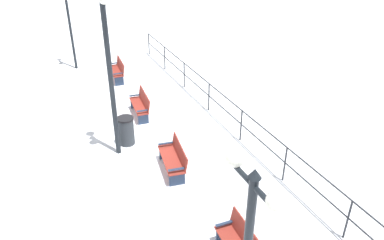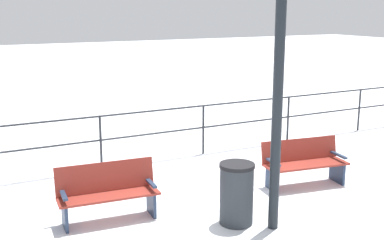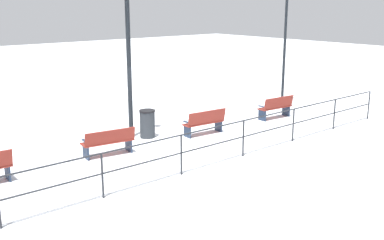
{
  "view_description": "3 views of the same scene",
  "coord_description": "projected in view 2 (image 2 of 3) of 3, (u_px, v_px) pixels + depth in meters",
  "views": [
    {
      "loc": [
        3.4,
        10.73,
        6.95
      ],
      "look_at": [
        -1.25,
        0.37,
        0.67
      ],
      "focal_mm": 35.67,
      "sensor_mm": 36.0,
      "label": 1
    },
    {
      "loc": [
        7.13,
        -4.15,
        3.35
      ],
      "look_at": [
        -1.23,
        0.18,
        1.2
      ],
      "focal_mm": 46.65,
      "sensor_mm": 36.0,
      "label": 2
    },
    {
      "loc": [
        -12.08,
        8.77,
        4.63
      ],
      "look_at": [
        -1.72,
        0.03,
        1.17
      ],
      "focal_mm": 43.34,
      "sensor_mm": 36.0,
      "label": 3
    }
  ],
  "objects": [
    {
      "name": "ground_plane",
      "position": [
        215.0,
        201.0,
        8.78
      ],
      "size": [
        80.0,
        80.0,
        0.0
      ],
      "primitive_type": "plane",
      "color": "white",
      "rests_on": "ground"
    },
    {
      "name": "bench_third",
      "position": [
        304.0,
        162.0,
        9.5
      ],
      "size": [
        0.8,
        1.68,
        0.87
      ],
      "rotation": [
        0.0,
        0.0,
        -0.15
      ],
      "color": "maroon",
      "rests_on": "ground"
    },
    {
      "name": "lamppost_middle",
      "position": [
        281.0,
        1.0,
        6.98
      ],
      "size": [
        0.32,
        0.94,
        5.11
      ],
      "color": "black",
      "rests_on": "ground"
    },
    {
      "name": "trash_bin",
      "position": [
        237.0,
        194.0,
        7.79
      ],
      "size": [
        0.55,
        0.55,
        0.98
      ],
      "color": "#2D3338",
      "rests_on": "ground"
    },
    {
      "name": "bench_second",
      "position": [
        108.0,
        191.0,
        7.93
      ],
      "size": [
        0.64,
        1.63,
        0.92
      ],
      "rotation": [
        0.0,
        0.0,
        -0.09
      ],
      "color": "maroon",
      "rests_on": "ground"
    },
    {
      "name": "waterfront_railing",
      "position": [
        154.0,
        126.0,
        10.92
      ],
      "size": [
        0.05,
        17.17,
        1.16
      ],
      "color": "#26282D",
      "rests_on": "ground"
    }
  ]
}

